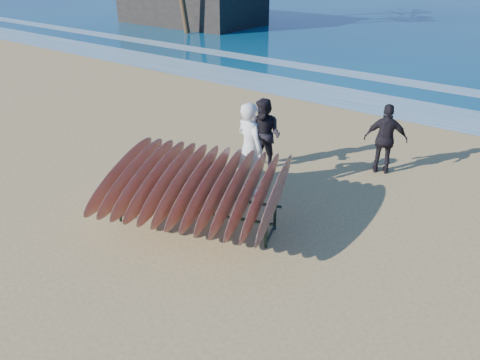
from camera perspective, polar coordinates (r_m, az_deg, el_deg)
The scene contains 7 objects.
ground at distance 8.66m, azimuth -3.24°, elevation -7.52°, with size 120.00×120.00×0.00m, color tan.
foam_near at distance 16.83m, azimuth 19.60°, elevation 8.15°, with size 160.00×160.00×0.00m, color white.
foam_far at distance 20.08m, azimuth 22.98°, elevation 10.37°, with size 160.00×160.00×0.00m, color white.
surfboard_rack at distance 8.75m, azimuth -5.56°, elevation -0.58°, with size 3.90×3.63×1.39m.
person_white at distance 10.01m, azimuth 1.19°, elevation 3.92°, with size 0.73×0.48×2.01m, color silver.
person_dark_a at distance 11.11m, azimuth 3.01°, elevation 5.47°, with size 0.85×0.66×1.74m, color black.
person_dark_b at distance 11.46m, azimuth 17.32°, elevation 4.78°, with size 0.99×0.41×1.68m, color black.
Camera 1 is at (4.75, -5.41, 4.81)m, focal length 35.00 mm.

